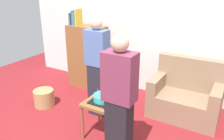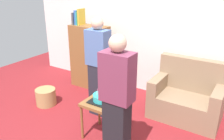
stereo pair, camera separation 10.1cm
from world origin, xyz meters
name	(u,v)px [view 1 (the left image)]	position (x,y,z in m)	size (l,w,h in m)	color
wall_back	(158,26)	(0.00, 2.05, 1.35)	(6.00, 0.10, 2.70)	silver
couch	(186,97)	(0.78, 1.45, 0.34)	(1.10, 0.70, 0.96)	#8C7054
bookshelf	(87,56)	(-1.30, 1.57, 0.67)	(0.80, 0.36, 1.62)	brown
side_table	(103,107)	(-0.09, 0.27, 0.48)	(0.48, 0.48, 0.57)	brown
birthday_cake	(103,98)	(-0.09, 0.27, 0.62)	(0.32, 0.32, 0.17)	black
person_blowing_candles	(97,68)	(-0.50, 0.76, 0.83)	(0.36, 0.22, 1.63)	#23232D
person_holding_cake	(119,104)	(0.37, -0.09, 0.83)	(0.36, 0.22, 1.63)	black
wicker_basket	(44,98)	(-1.49, 0.48, 0.15)	(0.36, 0.36, 0.30)	#A88451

